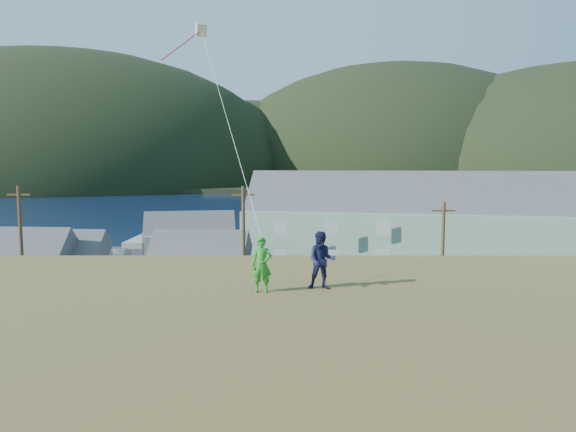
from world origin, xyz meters
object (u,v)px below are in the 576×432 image
object	(u,v)px
shed_teal	(18,265)
shed_palegreen_far	(190,238)
wharf	(227,239)
lodge	(412,223)
shed_palegreen_near	(56,262)
kite_flyer_navy	(322,260)
shed_white	(199,266)
kite_flyer_green	(262,265)

from	to	relation	value
shed_teal	shed_palegreen_far	xyz separation A→B (m)	(11.70, 15.73, 0.09)
wharf	lodge	xyz separation A→B (m)	(22.17, -19.21, 4.39)
shed_palegreen_near	kite_flyer_navy	xyz separation A→B (m)	(21.74, -29.82, 5.68)
lodge	shed_palegreen_far	distance (m)	25.10
shed_palegreen_near	shed_palegreen_far	size ratio (longest dim) A/B	0.82
shed_palegreen_near	kite_flyer_navy	world-z (taller)	kite_flyer_navy
lodge	kite_flyer_navy	world-z (taller)	lodge
shed_white	kite_flyer_green	distance (m)	28.95
shed_palegreen_far	wharf	bearing A→B (deg)	70.78
kite_flyer_navy	shed_palegreen_near	bearing A→B (deg)	130.58
wharf	shed_palegreen_near	xyz separation A→B (m)	(-11.87, -28.59, 1.95)
lodge	kite_flyer_green	distance (m)	42.15
shed_palegreen_far	kite_flyer_green	bearing A→B (deg)	-86.38
wharf	shed_teal	bearing A→B (deg)	-114.83
shed_white	shed_palegreen_near	bearing A→B (deg)	176.75
shed_teal	shed_palegreen_far	distance (m)	19.61
shed_teal	shed_palegreen_near	bearing A→B (deg)	46.21
shed_white	kite_flyer_navy	world-z (taller)	kite_flyer_navy
shed_teal	kite_flyer_green	xyz separation A→B (m)	(22.23, -28.22, 5.45)
shed_white	shed_palegreen_far	distance (m)	16.77
shed_palegreen_near	lodge	bearing A→B (deg)	20.37
shed_white	kite_flyer_navy	size ratio (longest dim) A/B	5.10
lodge	shed_teal	world-z (taller)	lodge
shed_palegreen_near	shed_white	size ratio (longest dim) A/B	1.02
shed_teal	kite_flyer_navy	size ratio (longest dim) A/B	5.23
wharf	shed_palegreen_near	size ratio (longest dim) A/B	2.83
lodge	kite_flyer_navy	xyz separation A→B (m)	(-12.30, -39.19, 3.24)
lodge	shed_white	bearing A→B (deg)	-137.40
shed_palegreen_near	shed_palegreen_far	xyz separation A→B (m)	(9.42, 13.73, 0.26)
shed_white	kite_flyer_green	xyz separation A→B (m)	(6.72, -27.62, 5.47)
shed_teal	kite_flyer_navy	world-z (taller)	kite_flyer_navy
wharf	shed_palegreen_near	world-z (taller)	shed_palegreen_near
lodge	kite_flyer_green	size ratio (longest dim) A/B	22.51
shed_palegreen_far	kite_flyer_navy	world-z (taller)	kite_flyer_navy
shed_white	shed_palegreen_far	bearing A→B (deg)	110.97
wharf	shed_white	world-z (taller)	shed_white
shed_palegreen_far	kite_flyer_navy	distance (m)	45.58
wharf	lodge	size ratio (longest dim) A/B	0.70
lodge	kite_flyer_green	bearing A→B (deg)	-96.90
kite_flyer_green	kite_flyer_navy	xyz separation A→B (m)	(1.80, 0.40, 0.06)
shed_palegreen_near	shed_palegreen_far	bearing A→B (deg)	60.53
shed_teal	shed_palegreen_near	world-z (taller)	shed_teal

